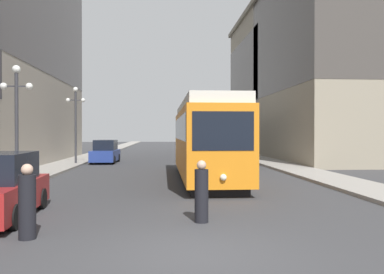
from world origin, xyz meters
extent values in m
plane|color=#38383A|center=(0.00, 0.00, 0.00)|extent=(200.00, 200.00, 0.00)
cube|color=gray|center=(-7.74, 40.00, 0.07)|extent=(2.53, 120.00, 0.15)
cube|color=gray|center=(7.74, 40.00, 0.07)|extent=(2.53, 120.00, 0.15)
cube|color=black|center=(1.50, 12.36, 0.17)|extent=(2.21, 11.30, 0.35)
cube|color=orange|center=(1.50, 12.36, 1.90)|extent=(2.60, 12.28, 3.10)
cube|color=black|center=(1.50, 12.36, 2.60)|extent=(2.63, 11.79, 1.08)
cube|color=silver|center=(1.50, 12.36, 3.67)|extent=(2.39, 12.03, 0.44)
cube|color=black|center=(1.50, 6.24, 2.44)|extent=(2.21, 0.08, 1.40)
sphere|color=#F2EACC|center=(1.50, 6.17, 0.80)|extent=(0.24, 0.24, 0.24)
cube|color=black|center=(4.59, 26.97, 0.17)|extent=(2.23, 11.84, 0.35)
cube|color=silver|center=(4.59, 26.97, 1.90)|extent=(2.62, 12.87, 3.10)
cube|color=black|center=(4.59, 26.97, 2.44)|extent=(2.65, 12.36, 1.30)
cube|color=black|center=(4.55, 20.56, 2.21)|extent=(2.30, 0.09, 1.71)
cylinder|color=black|center=(-6.06, 22.83, 0.32)|extent=(0.19, 0.64, 0.64)
cylinder|color=black|center=(-6.00, 25.47, 0.32)|extent=(0.19, 0.64, 0.64)
cylinder|color=black|center=(-4.35, 22.79, 0.32)|extent=(0.19, 0.64, 0.64)
cylinder|color=black|center=(-4.29, 25.43, 0.32)|extent=(0.19, 0.64, 0.64)
cube|color=navy|center=(-5.18, 24.13, 0.60)|extent=(1.90, 4.30, 0.84)
cube|color=black|center=(-5.18, 24.24, 1.42)|extent=(1.64, 2.38, 0.80)
cylinder|color=black|center=(-4.25, 2.17, 0.32)|extent=(0.22, 0.65, 0.64)
cylinder|color=black|center=(-4.40, 4.94, 0.32)|extent=(0.22, 0.65, 0.64)
cylinder|color=black|center=(0.39, 2.71, 0.70)|extent=(0.37, 0.37, 1.41)
sphere|color=tan|center=(0.39, 2.71, 1.52)|extent=(0.25, 0.25, 0.25)
cylinder|color=black|center=(-3.65, 1.32, 0.72)|extent=(0.38, 0.38, 1.44)
sphere|color=tan|center=(-3.65, 1.32, 1.56)|extent=(0.26, 0.26, 0.26)
cylinder|color=#333338|center=(-7.08, 10.32, 2.58)|extent=(0.16, 0.16, 4.87)
sphere|color=white|center=(-7.08, 10.32, 5.18)|extent=(0.36, 0.36, 0.36)
sphere|color=white|center=(-7.63, 10.32, 4.43)|extent=(0.31, 0.31, 0.31)
sphere|color=white|center=(-6.53, 10.32, 4.43)|extent=(0.31, 0.31, 0.31)
cube|color=#333338|center=(-7.08, 10.32, 4.43)|extent=(1.10, 0.06, 0.06)
cylinder|color=#333338|center=(-7.08, 22.23, 2.79)|extent=(0.16, 0.16, 5.28)
sphere|color=white|center=(-7.08, 22.23, 5.59)|extent=(0.36, 0.36, 0.36)
sphere|color=white|center=(-7.63, 22.23, 4.80)|extent=(0.31, 0.31, 0.31)
sphere|color=white|center=(-6.53, 22.23, 4.80)|extent=(0.31, 0.31, 0.31)
cube|color=#333338|center=(-7.08, 22.23, 4.80)|extent=(1.10, 0.06, 0.06)
cube|color=gray|center=(14.29, 40.43, 8.00)|extent=(10.56, 16.43, 15.99)
cube|color=#494440|center=(14.29, 40.43, 8.80)|extent=(10.60, 16.47, 9.60)
cube|color=gray|center=(14.29, 40.43, 16.24)|extent=(11.16, 17.03, 0.50)
cube|color=gray|center=(15.33, 25.61, 11.68)|extent=(12.64, 17.19, 23.35)
cube|color=#494440|center=(15.33, 25.61, 12.84)|extent=(12.68, 17.23, 14.01)
camera|label=1|loc=(-0.62, -7.80, 2.37)|focal=37.36mm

